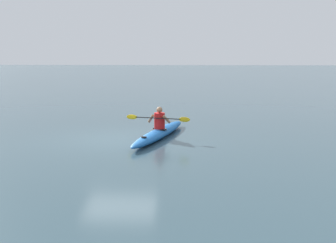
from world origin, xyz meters
The scene contains 3 objects.
ground_plane centered at (0.00, 0.00, 0.00)m, with size 160.00×160.00×0.00m, color #334C56.
kayak centered at (-1.35, -0.38, 0.16)m, with size 1.88×5.06×0.31m.
kayaker centered at (-1.35, -0.38, 0.64)m, with size 2.25×0.70×0.77m.
Camera 1 is at (-2.38, 14.60, 3.01)m, focal length 46.61 mm.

